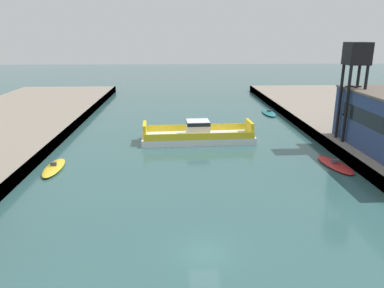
# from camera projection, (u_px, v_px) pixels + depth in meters

# --- Properties ---
(ground_plane) EXTENTS (400.00, 400.00, 0.00)m
(ground_plane) POSITION_uv_depth(u_px,v_px,m) (205.00, 253.00, 30.18)
(ground_plane) COLOR #335B5B
(chain_ferry) EXTENTS (18.80, 7.17, 3.57)m
(chain_ferry) POSITION_uv_depth(u_px,v_px,m) (198.00, 135.00, 61.45)
(chain_ferry) COLOR silver
(chain_ferry) RESTS_ON ground
(moored_boat_near_left) EXTENTS (2.68, 7.99, 1.00)m
(moored_boat_near_left) POSITION_uv_depth(u_px,v_px,m) (269.00, 113.00, 82.94)
(moored_boat_near_left) COLOR #237075
(moored_boat_near_left) RESTS_ON ground
(moored_boat_near_right) EXTENTS (3.79, 8.19, 0.91)m
(moored_boat_near_right) POSITION_uv_depth(u_px,v_px,m) (335.00, 165.00, 50.11)
(moored_boat_near_right) COLOR red
(moored_boat_near_right) RESTS_ON ground
(moored_boat_mid_left) EXTENTS (2.32, 7.38, 1.07)m
(moored_boat_mid_left) POSITION_uv_depth(u_px,v_px,m) (54.00, 168.00, 48.71)
(moored_boat_mid_left) COLOR yellow
(moored_boat_mid_left) RESTS_ON ground
(crane_tower) EXTENTS (3.15, 3.15, 14.52)m
(crane_tower) POSITION_uv_depth(u_px,v_px,m) (356.00, 65.00, 53.67)
(crane_tower) COLOR black
(crane_tower) RESTS_ON quay_right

